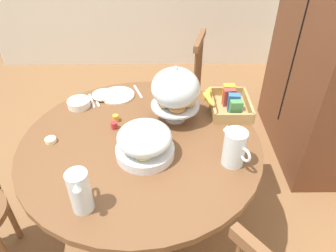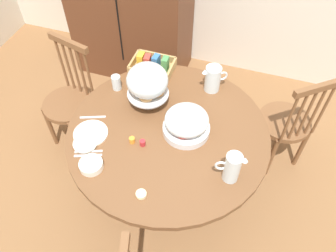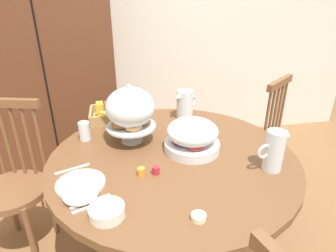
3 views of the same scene
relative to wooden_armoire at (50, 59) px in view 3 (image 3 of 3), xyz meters
The scene contains 20 objects.
wall_back 0.91m from the wooden_armoire, 22.65° to the left, with size 4.80×0.06×2.60m, color silver.
wooden_armoire is the anchor object (origin of this frame).
dining_table 1.65m from the wooden_armoire, 58.93° to the right, with size 1.31×1.31×0.74m.
windsor_chair_near_window 1.84m from the wooden_armoire, 26.45° to the right, with size 0.47×0.47×0.97m.
windsor_chair_by_cabinet 1.23m from the wooden_armoire, 95.11° to the right, with size 0.42×0.42×0.97m.
pastry_stand_with_dome 1.32m from the wooden_armoire, 62.17° to the right, with size 0.28×0.28×0.34m.
fruit_platter_covered 1.63m from the wooden_armoire, 54.98° to the right, with size 0.30×0.30×0.18m.
orange_juice_pitcher 1.34m from the wooden_armoire, 41.90° to the right, with size 0.18×0.12×0.19m.
milk_pitcher 2.03m from the wooden_armoire, 51.25° to the right, with size 0.17×0.09×0.21m.
cereal_basket 1.01m from the wooden_armoire, 58.23° to the right, with size 0.32×0.30×0.12m.
china_plate_large 1.60m from the wooden_armoire, 76.84° to the right, with size 0.22×0.22×0.01m, color white.
china_plate_small 1.68m from the wooden_armoire, 77.25° to the right, with size 0.15×0.15×0.01m, color white.
cereal_bowl 1.84m from the wooden_armoire, 74.82° to the right, with size 0.14×0.14×0.04m, color white.
drinking_glass 1.17m from the wooden_armoire, 72.34° to the right, with size 0.06×0.06×0.11m, color silver.
butter_dish 2.03m from the wooden_armoire, 65.95° to the right, with size 0.06×0.06×0.02m, color beige.
jam_jar_strawberry 1.69m from the wooden_armoire, 65.03° to the right, with size 0.04×0.04×0.04m, color #B7282D.
jam_jar_apricot 1.66m from the wooden_armoire, 67.24° to the right, with size 0.04×0.04×0.04m, color orange.
table_knife 1.73m from the wooden_armoire, 76.20° to the right, with size 0.17×0.01×0.01m, color silver.
dinner_fork 1.76m from the wooden_armoire, 76.08° to the right, with size 0.17×0.01×0.01m, color silver.
soup_spoon 1.46m from the wooden_armoire, 77.61° to the right, with size 0.17×0.01×0.01m, color silver.
Camera 3 is at (-0.24, -1.16, 1.54)m, focal length 31.15 mm.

